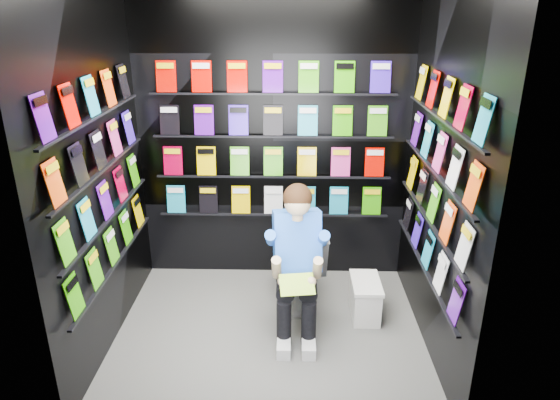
{
  "coord_description": "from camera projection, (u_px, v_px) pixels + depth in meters",
  "views": [
    {
      "loc": [
        0.16,
        -3.29,
        2.42
      ],
      "look_at": [
        0.08,
        0.15,
        1.07
      ],
      "focal_mm": 32.0,
      "sensor_mm": 36.0,
      "label": 1
    }
  ],
  "objects": [
    {
      "name": "longbox",
      "position": [
        365.0,
        300.0,
        4.12
      ],
      "size": [
        0.21,
        0.39,
        0.29
      ],
      "primitive_type": "cube",
      "rotation": [
        0.0,
        0.0,
        -0.0
      ],
      "color": "silver",
      "rests_on": "floor"
    },
    {
      "name": "comics_left",
      "position": [
        102.0,
        175.0,
        3.5
      ],
      "size": [
        0.06,
        1.7,
        1.37
      ],
      "primitive_type": null,
      "color": "#D70800",
      "rests_on": "wall_left"
    },
    {
      "name": "wall_right",
      "position": [
        441.0,
        179.0,
        3.45
      ],
      "size": [
        0.04,
        2.0,
        2.6
      ],
      "primitive_type": "cube",
      "color": "black",
      "rests_on": "floor"
    },
    {
      "name": "wall_back",
      "position": [
        273.0,
        141.0,
        4.41
      ],
      "size": [
        2.4,
        0.04,
        2.6
      ],
      "primitive_type": "cube",
      "color": "black",
      "rests_on": "floor"
    },
    {
      "name": "wall_left",
      "position": [
        98.0,
        176.0,
        3.5
      ],
      "size": [
        0.04,
        2.0,
        2.6
      ],
      "primitive_type": "cube",
      "color": "black",
      "rests_on": "floor"
    },
    {
      "name": "wall_front",
      "position": [
        259.0,
        240.0,
        2.55
      ],
      "size": [
        2.4,
        0.04,
        2.6
      ],
      "primitive_type": "cube",
      "color": "black",
      "rests_on": "floor"
    },
    {
      "name": "held_comic",
      "position": [
        297.0,
        284.0,
        3.52
      ],
      "size": [
        0.26,
        0.18,
        0.1
      ],
      "primitive_type": "cube",
      "rotation": [
        -0.96,
        0.0,
        0.14
      ],
      "color": "green",
      "rests_on": "reader"
    },
    {
      "name": "floor",
      "position": [
        269.0,
        333.0,
        3.95
      ],
      "size": [
        2.4,
        2.4,
        0.0
      ],
      "primitive_type": "plane",
      "color": "slate",
      "rests_on": "ground"
    },
    {
      "name": "reader",
      "position": [
        297.0,
        242.0,
        3.79
      ],
      "size": [
        0.57,
        0.76,
        1.3
      ],
      "primitive_type": null,
      "rotation": [
        0.0,
        0.0,
        0.14
      ],
      "color": "blue",
      "rests_on": "toilet"
    },
    {
      "name": "comics_back",
      "position": [
        273.0,
        141.0,
        4.38
      ],
      "size": [
        2.1,
        0.06,
        1.37
      ],
      "primitive_type": null,
      "color": "#D70800",
      "rests_on": "wall_back"
    },
    {
      "name": "comics_right",
      "position": [
        437.0,
        178.0,
        3.45
      ],
      "size": [
        0.06,
        1.7,
        1.37
      ],
      "primitive_type": null,
      "color": "#D70800",
      "rests_on": "wall_right"
    },
    {
      "name": "toilet",
      "position": [
        296.0,
        262.0,
        4.28
      ],
      "size": [
        0.52,
        0.8,
        0.73
      ],
      "primitive_type": "imported",
      "rotation": [
        0.0,
        0.0,
        3.28
      ],
      "color": "silver",
      "rests_on": "floor"
    },
    {
      "name": "longbox_lid",
      "position": [
        366.0,
        283.0,
        4.06
      ],
      "size": [
        0.23,
        0.41,
        0.03
      ],
      "primitive_type": "cube",
      "rotation": [
        0.0,
        0.0,
        -0.0
      ],
      "color": "silver",
      "rests_on": "longbox"
    }
  ]
}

